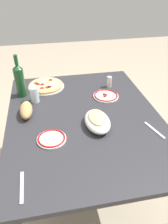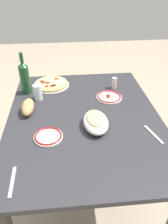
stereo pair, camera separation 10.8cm
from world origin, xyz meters
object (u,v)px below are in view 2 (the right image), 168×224
at_px(side_plate_near, 109,97).
at_px(spice_shaker, 114,83).
at_px(bread_loaf, 28,107).
at_px(side_plate_far, 48,136).
at_px(baked_pasta_dish, 96,121).
at_px(wine_bottle, 25,77).
at_px(dining_table, 84,129).
at_px(pepperoni_pizza, 51,84).
at_px(water_glass, 38,92).

distance_m(side_plate_near, spice_shaker, 0.17).
bearing_deg(bread_loaf, side_plate_far, 27.02).
relative_size(baked_pasta_dish, side_plate_far, 1.46).
height_order(wine_bottle, bread_loaf, wine_bottle).
height_order(dining_table, side_plate_near, side_plate_near).
relative_size(pepperoni_pizza, side_plate_far, 1.75).
bearing_deg(dining_table, water_glass, -127.97).
distance_m(pepperoni_pizza, side_plate_far, 0.64).
bearing_deg(wine_bottle, side_plate_near, 77.07).
distance_m(pepperoni_pizza, water_glass, 0.23).
height_order(side_plate_far, spice_shaker, spice_shaker).
xyz_separation_m(dining_table, bread_loaf, (-0.09, -0.36, 0.15)).
bearing_deg(side_plate_far, spice_shaker, 137.97).
height_order(dining_table, water_glass, water_glass).
xyz_separation_m(water_glass, side_plate_far, (0.43, 0.09, -0.05)).
xyz_separation_m(pepperoni_pizza, spice_shaker, (0.09, 0.50, 0.03)).
relative_size(dining_table, spice_shaker, 14.47).
xyz_separation_m(dining_table, pepperoni_pizza, (-0.45, -0.22, 0.13)).
height_order(baked_pasta_dish, bread_loaf, baked_pasta_dish).
distance_m(wine_bottle, bread_loaf, 0.28).
bearing_deg(side_plate_far, side_plate_near, 133.09).
bearing_deg(baked_pasta_dish, side_plate_near, 155.80).
relative_size(baked_pasta_dish, spice_shaker, 2.76).
bearing_deg(wine_bottle, bread_loaf, 8.45).
distance_m(dining_table, side_plate_near, 0.32).
relative_size(wine_bottle, water_glass, 2.78).
relative_size(side_plate_near, bread_loaf, 0.98).
distance_m(dining_table, side_plate_far, 0.32).
bearing_deg(side_plate_near, dining_table, -44.71).
bearing_deg(water_glass, dining_table, 52.03).
distance_m(wine_bottle, side_plate_near, 0.64).
bearing_deg(wine_bottle, baked_pasta_dish, 44.83).
distance_m(pepperoni_pizza, side_plate_near, 0.49).
distance_m(side_plate_far, spice_shaker, 0.74).
xyz_separation_m(baked_pasta_dish, side_plate_far, (0.07, -0.28, -0.03)).
relative_size(wine_bottle, side_plate_near, 1.68).
bearing_deg(dining_table, side_plate_near, 135.29).
relative_size(baked_pasta_dish, wine_bottle, 0.77).
xyz_separation_m(side_plate_far, bread_loaf, (-0.28, -0.14, 0.03)).
relative_size(dining_table, baked_pasta_dish, 5.24).
bearing_deg(side_plate_near, wine_bottle, -102.93).
bearing_deg(pepperoni_pizza, wine_bottle, -61.30).
bearing_deg(side_plate_far, water_glass, -168.76).
bearing_deg(bread_loaf, dining_table, 76.77).
xyz_separation_m(side_plate_near, side_plate_far, (0.40, -0.43, -0.00)).
bearing_deg(bread_loaf, side_plate_near, 102.03).
height_order(side_plate_near, bread_loaf, bread_loaf).
distance_m(wine_bottle, spice_shaker, 0.68).
bearing_deg(baked_pasta_dish, wine_bottle, -135.17).
distance_m(water_glass, spice_shaker, 0.59).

